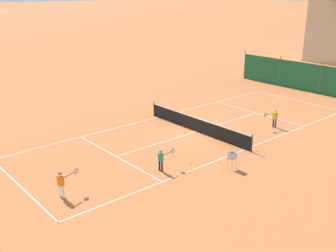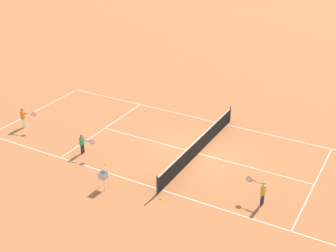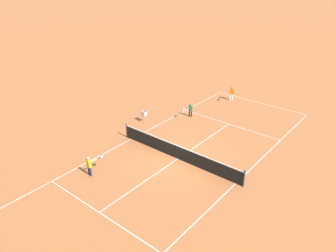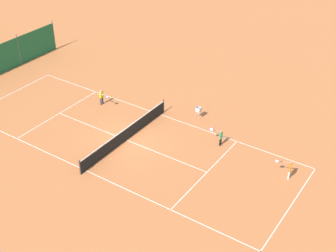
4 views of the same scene
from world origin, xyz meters
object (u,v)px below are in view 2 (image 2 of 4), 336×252
Objects in this scene: tennis_ball_by_net_right at (206,134)px; tennis_ball_by_net_left at (105,164)px; ball_hopper at (103,177)px; player_near_service at (24,116)px; player_far_baseline at (262,191)px; tennis_ball_near_corner at (160,198)px; tennis_net at (199,146)px; player_far_service at (83,142)px.

tennis_ball_by_net_right is 6.66m from tennis_ball_by_net_left.
player_near_service is at bearing -110.32° from ball_hopper.
player_far_baseline is 19.09× the size of tennis_ball_by_net_right.
player_far_baseline is 19.09× the size of tennis_ball_near_corner.
tennis_ball_by_net_left is at bearing -29.53° from tennis_ball_by_net_right.
player_far_baseline reaches higher than tennis_ball_by_net_left.
tennis_net is at bearing -121.72° from player_far_baseline.
tennis_ball_by_net_left is at bearing 77.54° from player_far_service.
tennis_ball_by_net_left is 0.07× the size of ball_hopper.
tennis_net is 139.09× the size of tennis_ball_by_net_right.
tennis_ball_near_corner is at bearing 74.09° from player_far_service.
tennis_ball_by_net_right is (-5.16, -5.18, -0.70)m from player_far_baseline.
player_far_service is (0.82, 5.18, -0.06)m from player_near_service.
tennis_ball_by_net_left is at bearing -145.51° from ball_hopper.
player_far_service is 6.18m from tennis_ball_near_corner.
player_far_service reaches higher than tennis_ball_by_net_right.
tennis_net is 7.16× the size of player_near_service.
player_far_baseline is at bearing 114.22° from tennis_ball_near_corner.
tennis_ball_near_corner is (1.69, 5.91, -0.66)m from player_far_service.
player_near_service reaches higher than tennis_ball_by_net_right.
tennis_net is 5.21m from tennis_ball_by_net_left.
ball_hopper is (7.62, -2.02, 0.62)m from tennis_ball_by_net_right.
player_far_service is at bearing -105.91° from tennis_ball_near_corner.
tennis_ball_by_net_left is 2.30m from ball_hopper.
tennis_net is at bearing 101.91° from player_near_service.
tennis_ball_by_net_right is (-4.59, 10.21, -0.71)m from player_near_service.
tennis_ball_near_corner is 3.02m from ball_hopper.
player_far_service reaches higher than ball_hopper.
player_far_baseline is at bearing 45.10° from tennis_ball_by_net_right.
player_near_service is 11.39m from tennis_ball_near_corner.
tennis_ball_near_corner is 0.07× the size of ball_hopper.
tennis_net is 7.77× the size of player_far_service.
tennis_ball_near_corner is at bearing 77.29° from player_near_service.
player_far_service is at bearing 81.04° from player_near_service.
player_far_baseline is 7.61m from ball_hopper.
player_near_service is at bearing -92.12° from player_far_baseline.
tennis_ball_by_net_left is at bearing -85.71° from player_far_baseline.
tennis_ball_by_net_left is (0.39, 1.75, -0.66)m from player_far_service.
ball_hopper is at bearing -26.07° from tennis_net.
ball_hopper is (0.53, -2.90, 0.62)m from tennis_ball_near_corner.
player_far_service is 7.41m from tennis_ball_by_net_right.
tennis_ball_by_net_right is at bearing 137.03° from player_far_service.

